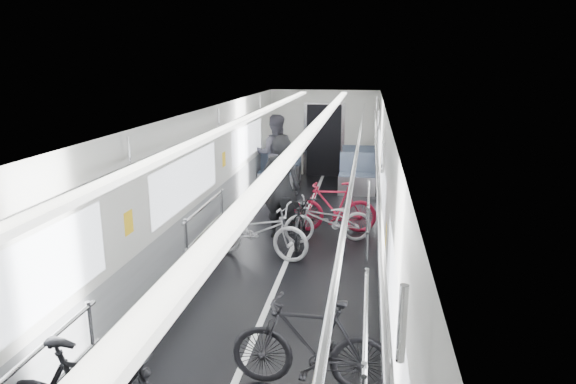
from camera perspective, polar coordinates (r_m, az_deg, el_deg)
name	(u,v)px	position (r m, az deg, el deg)	size (l,w,h in m)	color
car_shell	(299,176)	(9.40, 1.18, 1.81)	(3.02, 14.01, 2.41)	black
bike_left_far	(257,230)	(8.47, -3.45, -4.24)	(0.62, 1.79, 0.94)	silver
bike_right_near	(311,344)	(5.24, 2.58, -16.52)	(0.45, 1.61, 0.97)	black
bike_right_mid	(328,220)	(9.18, 4.51, -3.12)	(0.56, 1.60, 0.84)	#BBBABF
bike_right_far	(334,207)	(9.73, 5.08, -1.69)	(0.46, 1.63, 0.98)	#A6142D
bike_aisle	(302,216)	(9.25, 1.60, -2.66)	(0.61, 1.76, 0.93)	black
person_standing	(282,187)	(9.27, -0.71, 0.53)	(0.70, 0.46, 1.91)	black
person_seated	(275,154)	(12.64, -1.44, 4.29)	(0.93, 0.73, 1.92)	#2D2C34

